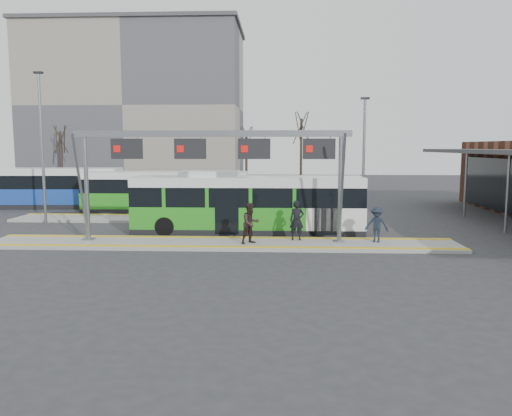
# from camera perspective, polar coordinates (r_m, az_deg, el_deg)

# --- Properties ---
(ground) EXTENTS (120.00, 120.00, 0.00)m
(ground) POSITION_cam_1_polar(r_m,az_deg,el_deg) (23.58, -3.89, -4.24)
(ground) COLOR #2D2D30
(ground) RESTS_ON ground
(platform_main) EXTENTS (22.00, 3.00, 0.15)m
(platform_main) POSITION_cam_1_polar(r_m,az_deg,el_deg) (23.56, -3.89, -4.06)
(platform_main) COLOR gray
(platform_main) RESTS_ON ground
(platform_second) EXTENTS (20.00, 3.00, 0.15)m
(platform_second) POSITION_cam_1_polar(r_m,az_deg,el_deg) (32.00, -9.39, -1.20)
(platform_second) COLOR gray
(platform_second) RESTS_ON ground
(tactile_main) EXTENTS (22.00, 2.65, 0.02)m
(tactile_main) POSITION_cam_1_polar(r_m,az_deg,el_deg) (23.55, -3.89, -3.86)
(tactile_main) COLOR gold
(tactile_main) RESTS_ON platform_main
(tactile_second) EXTENTS (20.00, 0.35, 0.02)m
(tactile_second) POSITION_cam_1_polar(r_m,az_deg,el_deg) (33.10, -8.98, -0.77)
(tactile_second) COLOR gold
(tactile_second) RESTS_ON platform_second
(gantry) EXTENTS (13.00, 1.68, 5.20)m
(gantry) POSITION_cam_1_polar(r_m,az_deg,el_deg) (23.42, -4.75, 6.27)
(gantry) COLOR slate
(gantry) RESTS_ON platform_main
(apartment_block) EXTENTS (24.50, 12.50, 18.40)m
(apartment_block) POSITION_cam_1_polar(r_m,az_deg,el_deg) (61.45, -13.34, 11.14)
(apartment_block) COLOR gray
(apartment_block) RESTS_ON ground
(hero_bus) EXTENTS (12.13, 2.59, 3.33)m
(hero_bus) POSITION_cam_1_polar(r_m,az_deg,el_deg) (26.55, -1.00, 0.37)
(hero_bus) COLOR black
(hero_bus) RESTS_ON ground
(bg_bus_green) EXTENTS (11.50, 2.64, 2.86)m
(bg_bus_green) POSITION_cam_1_polar(r_m,az_deg,el_deg) (35.66, -10.27, 1.79)
(bg_bus_green) COLOR black
(bg_bus_green) RESTS_ON ground
(bg_bus_blue) EXTENTS (11.60, 3.20, 2.99)m
(bg_bus_blue) POSITION_cam_1_polar(r_m,az_deg,el_deg) (41.07, -23.12, 2.10)
(bg_bus_blue) COLOR black
(bg_bus_blue) RESTS_ON ground
(passenger_a) EXTENTS (0.74, 0.53, 1.90)m
(passenger_a) POSITION_cam_1_polar(r_m,az_deg,el_deg) (23.91, 4.68, -1.42)
(passenger_a) COLOR black
(passenger_a) RESTS_ON platform_main
(passenger_b) EXTENTS (1.16, 1.12, 1.89)m
(passenger_b) POSITION_cam_1_polar(r_m,az_deg,el_deg) (23.00, -0.61, -1.75)
(passenger_b) COLOR #2C1F1D
(passenger_b) RESTS_ON platform_main
(passenger_c) EXTENTS (1.23, 0.98, 1.67)m
(passenger_c) POSITION_cam_1_polar(r_m,az_deg,el_deg) (23.97, 13.63, -1.85)
(passenger_c) COLOR #1A222F
(passenger_c) RESTS_ON platform_main
(tree_left) EXTENTS (1.40, 1.40, 6.97)m
(tree_left) POSITION_cam_1_polar(r_m,az_deg,el_deg) (53.62, -1.11, 7.75)
(tree_left) COLOR #382B21
(tree_left) RESTS_ON ground
(tree_mid) EXTENTS (1.40, 1.40, 8.73)m
(tree_mid) POSITION_cam_1_polar(r_m,az_deg,el_deg) (56.21, 5.21, 9.05)
(tree_mid) COLOR #382B21
(tree_mid) RESTS_ON ground
(tree_far) EXTENTS (1.40, 1.40, 7.01)m
(tree_far) POSITION_cam_1_polar(r_m,az_deg,el_deg) (55.81, -21.46, 7.27)
(tree_far) COLOR #382B21
(tree_far) RESTS_ON ground
(lamp_west) EXTENTS (0.50, 0.25, 8.85)m
(lamp_west) POSITION_cam_1_polar(r_m,az_deg,el_deg) (31.58, -23.26, 6.58)
(lamp_west) COLOR slate
(lamp_west) RESTS_ON ground
(lamp_east) EXTENTS (0.50, 0.25, 7.42)m
(lamp_east) POSITION_cam_1_polar(r_m,az_deg,el_deg) (29.86, 12.20, 5.62)
(lamp_east) COLOR slate
(lamp_east) RESTS_ON ground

